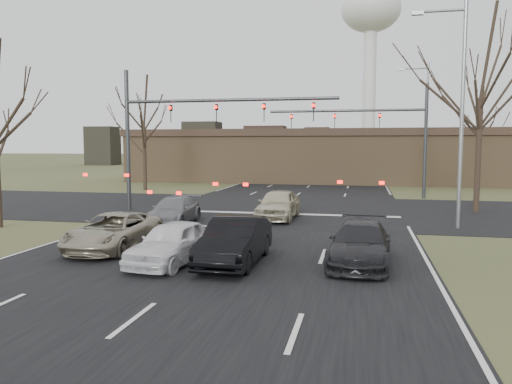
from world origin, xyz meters
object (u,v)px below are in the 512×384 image
(building, at_px, (335,156))
(car_black_hatch, at_px, (235,241))
(mast_arm_far, at_px, (384,127))
(car_charcoal_sedan, at_px, (360,244))
(car_grey_ahead, at_px, (174,211))
(car_silver_ahead, at_px, (278,204))
(streetlight_right_near, at_px, (458,103))
(water_tower, at_px, (371,20))
(mast_arm_near, at_px, (181,121))
(streetlight_right_far, at_px, (424,121))
(car_silver_suv, at_px, (113,231))
(car_white_sedan, at_px, (172,243))

(building, bearing_deg, car_black_hatch, -91.81)
(mast_arm_far, height_order, car_charcoal_sedan, mast_arm_far)
(car_grey_ahead, bearing_deg, car_black_hatch, -57.80)
(building, bearing_deg, mast_arm_far, -74.42)
(building, distance_m, car_silver_ahead, 26.97)
(building, xyz_separation_m, streetlight_right_near, (6.82, -28.00, 2.92))
(mast_arm_far, bearing_deg, water_tower, 90.11)
(mast_arm_far, bearing_deg, building, 105.58)
(building, height_order, mast_arm_near, mast_arm_near)
(streetlight_right_near, relative_size, car_grey_ahead, 2.28)
(streetlight_right_far, bearing_deg, car_charcoal_sedan, -100.49)
(car_black_hatch, bearing_deg, mast_arm_near, 118.27)
(mast_arm_far, xyz_separation_m, car_charcoal_sedan, (-1.45, -20.79, -4.36))
(car_charcoal_sedan, bearing_deg, streetlight_right_far, 82.58)
(building, distance_m, car_silver_suv, 35.91)
(car_silver_ahead, bearing_deg, car_grey_ahead, -149.28)
(streetlight_right_near, xyz_separation_m, car_silver_ahead, (-8.22, 1.13, -4.82))
(streetlight_right_far, xyz_separation_m, car_grey_ahead, (-13.32, -18.47, -4.95))
(car_silver_suv, relative_size, car_silver_ahead, 1.05)
(car_black_hatch, xyz_separation_m, car_grey_ahead, (-4.85, 7.07, -0.10))
(mast_arm_near, height_order, streetlight_right_near, streetlight_right_near)
(mast_arm_near, xyz_separation_m, streetlight_right_far, (14.55, 14.00, 0.51))
(car_silver_suv, relative_size, car_charcoal_sedan, 1.03)
(building, xyz_separation_m, mast_arm_near, (-7.23, -25.00, 2.41))
(streetlight_right_near, height_order, car_charcoal_sedan, streetlight_right_near)
(water_tower, relative_size, car_white_sedan, 11.14)
(car_silver_suv, height_order, car_white_sedan, car_white_sedan)
(water_tower, bearing_deg, car_charcoal_sedan, -90.62)
(streetlight_right_far, relative_size, car_silver_ahead, 2.23)
(car_silver_ahead, bearing_deg, streetlight_right_far, 62.48)
(car_grey_ahead, bearing_deg, car_white_sedan, -71.03)
(streetlight_right_near, bearing_deg, streetlight_right_far, 88.32)
(car_charcoal_sedan, bearing_deg, car_silver_ahead, 117.89)
(mast_arm_far, distance_m, car_charcoal_sedan, 21.29)
(mast_arm_near, height_order, car_charcoal_sedan, mast_arm_near)
(car_charcoal_sedan, bearing_deg, building, 97.43)
(car_charcoal_sedan, distance_m, car_silver_ahead, 9.83)
(mast_arm_near, relative_size, car_white_sedan, 3.03)
(mast_arm_far, height_order, car_black_hatch, mast_arm_far)
(streetlight_right_far, distance_m, car_black_hatch, 27.34)
(streetlight_right_far, distance_m, car_charcoal_sedan, 25.69)
(mast_arm_far, bearing_deg, car_silver_ahead, -115.18)
(mast_arm_near, height_order, mast_arm_far, same)
(mast_arm_near, xyz_separation_m, car_black_hatch, (6.08, -11.54, -4.34))
(mast_arm_near, relative_size, streetlight_right_near, 1.21)
(car_white_sedan, bearing_deg, building, 92.72)
(mast_arm_near, bearing_deg, water_tower, 84.01)
(car_white_sedan, height_order, car_silver_ahead, car_silver_ahead)
(building, bearing_deg, streetlight_right_near, -76.31)
(mast_arm_near, relative_size, car_silver_suv, 2.58)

